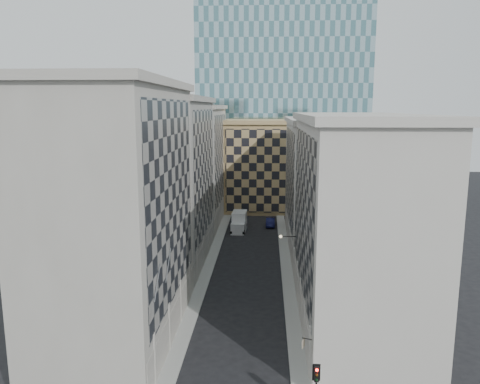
% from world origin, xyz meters
% --- Properties ---
extents(sidewalk_west, '(1.50, 100.00, 0.15)m').
position_xyz_m(sidewalk_west, '(-5.25, 30.00, 0.07)').
color(sidewalk_west, '#9A9A94').
rests_on(sidewalk_west, ground).
extents(sidewalk_east, '(1.50, 100.00, 0.15)m').
position_xyz_m(sidewalk_east, '(5.25, 30.00, 0.07)').
color(sidewalk_east, '#9A9A94').
rests_on(sidewalk_east, ground).
extents(bldg_left_a, '(10.80, 22.80, 23.70)m').
position_xyz_m(bldg_left_a, '(-10.88, 11.00, 11.82)').
color(bldg_left_a, '#9E998E').
rests_on(bldg_left_a, ground).
extents(bldg_left_b, '(10.80, 22.80, 22.70)m').
position_xyz_m(bldg_left_b, '(-10.88, 33.00, 11.32)').
color(bldg_left_b, gray).
rests_on(bldg_left_b, ground).
extents(bldg_left_c, '(10.80, 22.80, 21.70)m').
position_xyz_m(bldg_left_c, '(-10.88, 55.00, 10.83)').
color(bldg_left_c, '#9E998E').
rests_on(bldg_left_c, ground).
extents(bldg_right_a, '(10.80, 26.80, 20.70)m').
position_xyz_m(bldg_right_a, '(10.88, 15.00, 10.32)').
color(bldg_right_a, '#B5AEA6').
rests_on(bldg_right_a, ground).
extents(bldg_right_b, '(10.80, 28.80, 19.70)m').
position_xyz_m(bldg_right_b, '(10.89, 42.00, 9.85)').
color(bldg_right_b, '#B5AEA6').
rests_on(bldg_right_b, ground).
extents(tan_block, '(16.80, 14.80, 18.80)m').
position_xyz_m(tan_block, '(2.00, 67.90, 9.44)').
color(tan_block, tan).
rests_on(tan_block, ground).
extents(church_tower, '(7.20, 7.20, 51.50)m').
position_xyz_m(church_tower, '(0.00, 82.00, 26.95)').
color(church_tower, '#2E2824').
rests_on(church_tower, ground).
extents(flagpoles_left, '(0.10, 6.33, 2.33)m').
position_xyz_m(flagpoles_left, '(-5.90, 6.00, 8.00)').
color(flagpoles_left, gray).
rests_on(flagpoles_left, ground).
extents(bracket_lamp, '(1.98, 0.36, 0.36)m').
position_xyz_m(bracket_lamp, '(4.38, 24.00, 6.20)').
color(bracket_lamp, black).
rests_on(bracket_lamp, ground).
extents(traffic_light, '(0.54, 0.45, 4.26)m').
position_xyz_m(traffic_light, '(5.90, -1.08, 3.21)').
color(traffic_light, black).
rests_on(traffic_light, sidewalk_east).
extents(box_truck, '(2.63, 6.02, 3.26)m').
position_xyz_m(box_truck, '(-2.26, 49.51, 1.42)').
color(box_truck, silver).
rests_on(box_truck, ground).
extents(dark_car, '(1.64, 4.56, 1.50)m').
position_xyz_m(dark_car, '(3.24, 52.96, 0.75)').
color(dark_car, '#10123B').
rests_on(dark_car, ground).
extents(shop_sign, '(0.75, 0.63, 0.72)m').
position_xyz_m(shop_sign, '(5.37, 3.00, 3.84)').
color(shop_sign, black).
rests_on(shop_sign, ground).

